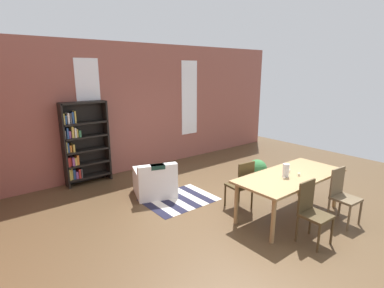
{
  "coord_description": "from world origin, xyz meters",
  "views": [
    {
      "loc": [
        -3.9,
        -3.3,
        2.58
      ],
      "look_at": [
        -0.12,
        1.43,
        1.07
      ],
      "focal_mm": 27.77,
      "sensor_mm": 36.0,
      "label": 1
    }
  ],
  "objects_px": {
    "dining_chair_far_left": "(242,183)",
    "bookshelf_tall": "(82,144)",
    "vase_on_table": "(286,170)",
    "potted_plant_by_shelf": "(257,170)",
    "dining_chair_near_right": "(342,194)",
    "dining_table": "(290,179)",
    "dining_chair_near_left": "(312,210)",
    "armchair_white": "(155,182)"
  },
  "relations": [
    {
      "from": "dining_chair_far_left",
      "to": "bookshelf_tall",
      "type": "height_order",
      "value": "bookshelf_tall"
    },
    {
      "from": "vase_on_table",
      "to": "bookshelf_tall",
      "type": "relative_size",
      "value": 0.12
    },
    {
      "from": "bookshelf_tall",
      "to": "potted_plant_by_shelf",
      "type": "height_order",
      "value": "bookshelf_tall"
    },
    {
      "from": "dining_chair_near_right",
      "to": "dining_chair_far_left",
      "type": "distance_m",
      "value": 1.72
    },
    {
      "from": "vase_on_table",
      "to": "dining_chair_far_left",
      "type": "relative_size",
      "value": 0.24
    },
    {
      "from": "vase_on_table",
      "to": "dining_chair_far_left",
      "type": "bearing_deg",
      "value": 114.86
    },
    {
      "from": "dining_table",
      "to": "vase_on_table",
      "type": "distance_m",
      "value": 0.25
    },
    {
      "from": "vase_on_table",
      "to": "potted_plant_by_shelf",
      "type": "distance_m",
      "value": 1.71
    },
    {
      "from": "dining_chair_far_left",
      "to": "bookshelf_tall",
      "type": "bearing_deg",
      "value": 120.14
    },
    {
      "from": "dining_table",
      "to": "potted_plant_by_shelf",
      "type": "distance_m",
      "value": 1.58
    },
    {
      "from": "dining_table",
      "to": "dining_chair_near_left",
      "type": "height_order",
      "value": "dining_chair_near_left"
    },
    {
      "from": "dining_chair_near_right",
      "to": "dining_chair_near_left",
      "type": "relative_size",
      "value": 1.0
    },
    {
      "from": "dining_chair_near_right",
      "to": "potted_plant_by_shelf",
      "type": "height_order",
      "value": "dining_chair_near_right"
    },
    {
      "from": "dining_chair_near_left",
      "to": "dining_chair_far_left",
      "type": "height_order",
      "value": "same"
    },
    {
      "from": "vase_on_table",
      "to": "dining_chair_near_right",
      "type": "xyz_separation_m",
      "value": [
        0.66,
        -0.7,
        -0.38
      ]
    },
    {
      "from": "vase_on_table",
      "to": "potted_plant_by_shelf",
      "type": "height_order",
      "value": "vase_on_table"
    },
    {
      "from": "dining_chair_near_left",
      "to": "dining_chair_far_left",
      "type": "distance_m",
      "value": 1.41
    },
    {
      "from": "dining_chair_near_left",
      "to": "bookshelf_tall",
      "type": "distance_m",
      "value": 4.97
    },
    {
      "from": "dining_chair_near_left",
      "to": "armchair_white",
      "type": "xyz_separation_m",
      "value": [
        -0.94,
        2.99,
        -0.23
      ]
    },
    {
      "from": "bookshelf_tall",
      "to": "armchair_white",
      "type": "bearing_deg",
      "value": -60.15
    },
    {
      "from": "dining_chair_near_right",
      "to": "dining_chair_near_left",
      "type": "xyz_separation_m",
      "value": [
        -0.97,
        0.0,
        0.0
      ]
    },
    {
      "from": "dining_chair_near_right",
      "to": "dining_chair_near_left",
      "type": "height_order",
      "value": "same"
    },
    {
      "from": "potted_plant_by_shelf",
      "to": "bookshelf_tall",
      "type": "bearing_deg",
      "value": 140.47
    },
    {
      "from": "bookshelf_tall",
      "to": "armchair_white",
      "type": "distance_m",
      "value": 1.96
    },
    {
      "from": "bookshelf_tall",
      "to": "dining_chair_near_left",
      "type": "bearing_deg",
      "value": -67.98
    },
    {
      "from": "vase_on_table",
      "to": "dining_chair_far_left",
      "type": "distance_m",
      "value": 0.86
    },
    {
      "from": "dining_table",
      "to": "dining_chair_near_left",
      "type": "distance_m",
      "value": 0.87
    },
    {
      "from": "vase_on_table",
      "to": "potted_plant_by_shelf",
      "type": "relative_size",
      "value": 0.4
    },
    {
      "from": "armchair_white",
      "to": "dining_chair_far_left",
      "type": "bearing_deg",
      "value": -59.56
    },
    {
      "from": "bookshelf_tall",
      "to": "potted_plant_by_shelf",
      "type": "xyz_separation_m",
      "value": [
        3.08,
        -2.55,
        -0.62
      ]
    },
    {
      "from": "dining_chair_near_right",
      "to": "bookshelf_tall",
      "type": "bearing_deg",
      "value": 121.64
    },
    {
      "from": "dining_table",
      "to": "dining_chair_near_right",
      "type": "distance_m",
      "value": 0.88
    },
    {
      "from": "dining_table",
      "to": "armchair_white",
      "type": "xyz_separation_m",
      "value": [
        -1.42,
        2.29,
        -0.42
      ]
    },
    {
      "from": "dining_chair_near_right",
      "to": "potted_plant_by_shelf",
      "type": "bearing_deg",
      "value": 82.86
    },
    {
      "from": "dining_table",
      "to": "dining_chair_far_left",
      "type": "distance_m",
      "value": 0.88
    },
    {
      "from": "dining_chair_far_left",
      "to": "potted_plant_by_shelf",
      "type": "height_order",
      "value": "dining_chair_far_left"
    },
    {
      "from": "dining_chair_near_left",
      "to": "potted_plant_by_shelf",
      "type": "height_order",
      "value": "dining_chair_near_left"
    },
    {
      "from": "dining_table",
      "to": "armchair_white",
      "type": "relative_size",
      "value": 2.12
    },
    {
      "from": "dining_chair_far_left",
      "to": "armchair_white",
      "type": "xyz_separation_m",
      "value": [
        -0.93,
        1.58,
        -0.23
      ]
    },
    {
      "from": "armchair_white",
      "to": "potted_plant_by_shelf",
      "type": "distance_m",
      "value": 2.36
    },
    {
      "from": "dining_chair_near_right",
      "to": "dining_chair_far_left",
      "type": "xyz_separation_m",
      "value": [
        -0.98,
        1.41,
        0.0
      ]
    },
    {
      "from": "bookshelf_tall",
      "to": "potted_plant_by_shelf",
      "type": "bearing_deg",
      "value": -39.53
    }
  ]
}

